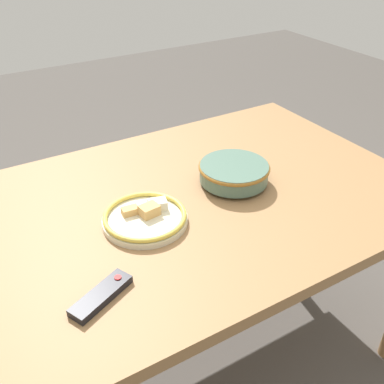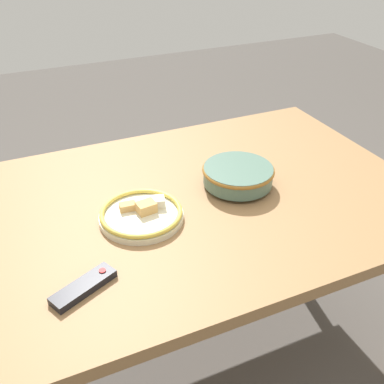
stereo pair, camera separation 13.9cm
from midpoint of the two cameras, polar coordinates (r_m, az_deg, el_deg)
The scene contains 5 objects.
ground_plane at distance 1.93m, azimuth -3.93°, elevation -20.09°, with size 8.00×8.00×0.00m, color #4C4742.
dining_table at distance 1.45m, azimuth -4.93°, elevation -3.77°, with size 1.60×0.98×0.75m.
noodle_bowl at distance 1.48m, azimuth 2.63°, elevation 2.48°, with size 0.24×0.24×0.07m.
food_plate at distance 1.32m, azimuth -8.96°, elevation -3.32°, with size 0.25×0.25×0.05m.
tv_remote at distance 1.12m, azimuth -15.05°, elevation -12.72°, with size 0.17×0.12×0.02m.
Camera 1 is at (0.55, 1.02, 1.54)m, focal length 42.00 mm.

